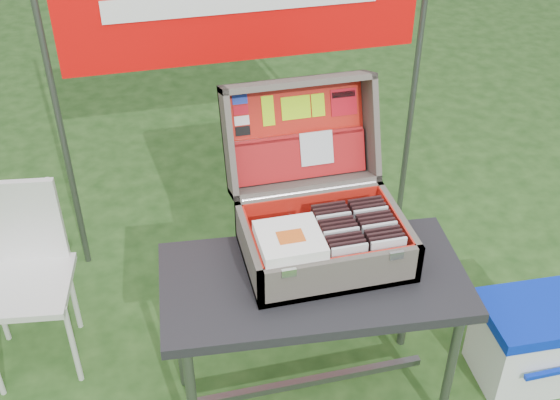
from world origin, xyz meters
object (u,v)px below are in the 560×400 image
object	(u,v)px
chair	(24,289)
cardboard_box	(401,272)
table	(311,343)
cooler	(531,342)
suitcase	(322,191)

from	to	relation	value
chair	cardboard_box	xyz separation A→B (m)	(1.64, -0.02, -0.23)
table	cardboard_box	distance (m)	0.76
cooler	cardboard_box	xyz separation A→B (m)	(-0.35, 0.55, -0.01)
table	cooler	bearing A→B (deg)	0.21
suitcase	chair	world-z (taller)	suitcase
suitcase	cardboard_box	distance (m)	0.97
table	cooler	size ratio (longest dim) A/B	2.51
cooler	cardboard_box	bearing A→B (deg)	125.49
chair	cardboard_box	size ratio (longest dim) A/B	2.27
suitcase	chair	xyz separation A→B (m)	(-1.13, 0.34, -0.53)
table	cardboard_box	size ratio (longest dim) A/B	3.03
cooler	cardboard_box	world-z (taller)	cooler
chair	cooler	bearing A→B (deg)	-8.22
cooler	suitcase	bearing A→B (deg)	167.76
table	suitcase	size ratio (longest dim) A/B	1.87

